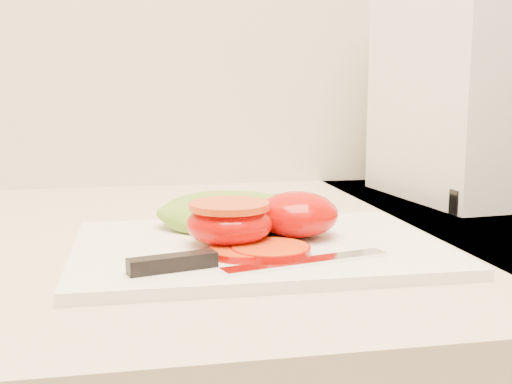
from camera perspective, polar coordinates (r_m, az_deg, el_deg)
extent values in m
cube|color=beige|center=(0.69, 0.04, -4.53)|extent=(3.92, 0.65, 0.03)
cube|color=white|center=(0.59, 0.19, -4.99)|extent=(0.33, 0.24, 0.01)
ellipsoid|color=#D40900|center=(0.61, 3.68, -1.99)|extent=(0.08, 0.08, 0.04)
ellipsoid|color=#D40900|center=(0.57, -2.39, -2.85)|extent=(0.08, 0.08, 0.04)
cylinder|color=red|center=(0.57, -2.40, -1.23)|extent=(0.07, 0.07, 0.01)
cylinder|color=#CB5517|center=(0.54, 1.30, -5.17)|extent=(0.07, 0.07, 0.01)
cylinder|color=#CB5517|center=(0.54, -1.08, -5.31)|extent=(0.06, 0.06, 0.01)
ellipsoid|color=#78A32B|center=(0.65, -2.14, -1.90)|extent=(0.17, 0.13, 0.03)
ellipsoid|color=#78A32B|center=(0.66, 1.36, -1.84)|extent=(0.12, 0.09, 0.02)
cube|color=silver|center=(0.52, 4.55, -6.19)|extent=(0.15, 0.05, 0.00)
cube|color=black|center=(0.50, -7.42, -6.26)|extent=(0.07, 0.03, 0.01)
cube|color=white|center=(0.92, 19.08, 8.86)|extent=(0.22, 0.27, 0.30)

